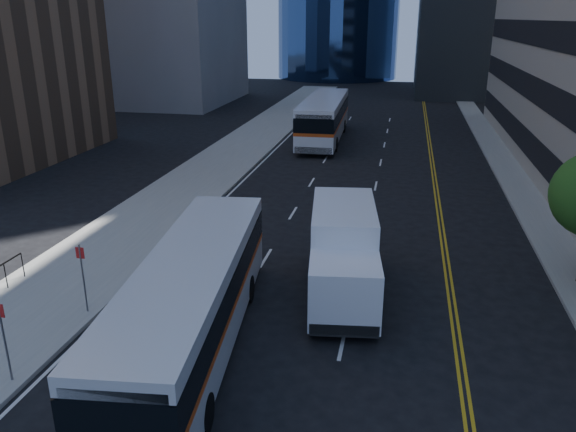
# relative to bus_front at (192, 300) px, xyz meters

# --- Properties ---
(ground) EXTENTS (160.00, 160.00, 0.00)m
(ground) POSITION_rel_bus_front_xyz_m (4.00, -0.80, -1.69)
(ground) COLOR black
(ground) RESTS_ON ground
(sidewalk_west) EXTENTS (5.00, 90.00, 0.15)m
(sidewalk_west) POSITION_rel_bus_front_xyz_m (-6.50, 24.20, -1.61)
(sidewalk_west) COLOR gray
(sidewalk_west) RESTS_ON ground
(sidewalk_east) EXTENTS (2.00, 90.00, 0.15)m
(sidewalk_east) POSITION_rel_bus_front_xyz_m (13.00, 24.20, -1.61)
(sidewalk_east) COLOR gray
(sidewalk_east) RESTS_ON ground
(bus_front) EXTENTS (3.90, 12.19, 3.09)m
(bus_front) POSITION_rel_bus_front_xyz_m (0.00, 0.00, 0.00)
(bus_front) COLOR silver
(bus_front) RESTS_ON ground
(bus_rear) EXTENTS (3.38, 13.69, 3.51)m
(bus_rear) POSITION_rel_bus_front_xyz_m (-0.62, 32.02, 0.23)
(bus_rear) COLOR white
(bus_rear) RESTS_ON ground
(box_truck) EXTENTS (3.15, 6.96, 3.22)m
(box_truck) POSITION_rel_bus_front_xyz_m (4.10, 4.51, 0.01)
(box_truck) COLOR white
(box_truck) RESTS_ON ground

